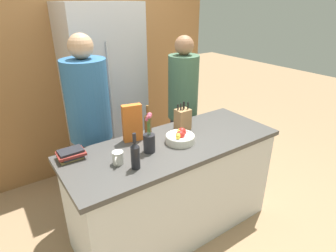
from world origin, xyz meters
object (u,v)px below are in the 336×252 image
Objects in this scene: cereal_box at (132,123)px; bottle_vinegar at (148,123)px; refrigerator at (105,97)px; person_at_sink at (90,123)px; fruit_bowl at (180,137)px; knife_block at (183,119)px; flower_vase at (149,140)px; book_stack at (71,154)px; bottle_oil at (135,155)px; coffee_mug at (118,158)px; person_in_blue at (183,105)px.

cereal_box reaches higher than bottle_vinegar.
person_at_sink is (-0.40, -0.61, -0.00)m from refrigerator.
fruit_bowl is 0.14× the size of person_at_sink.
fruit_bowl is 0.26m from knife_block.
refrigerator is at bearing 106.26° from knife_block.
cereal_box is at bearing 93.23° from flower_vase.
refrigerator reaches higher than flower_vase.
knife_block reaches higher than bottle_vinegar.
fruit_bowl is at bearing -16.90° from book_stack.
fruit_bowl is 0.89× the size of bottle_oil.
coffee_mug is 0.37m from book_stack.
knife_block is at bearing 15.56° from coffee_mug.
flower_vase is at bearing -115.30° from person_in_blue.
refrigerator is 1.25m from fruit_bowl.
bottle_oil is (-0.36, -1.38, 0.03)m from refrigerator.
knife_block reaches higher than book_stack.
person_at_sink is (-0.53, 0.63, 0.03)m from fruit_bowl.
book_stack is at bearing -125.29° from refrigerator.
person_at_sink reaches higher than coffee_mug.
knife_block reaches higher than fruit_bowl.
person_in_blue is at bearing 15.54° from book_stack.
person_in_blue is at bearing 16.22° from person_at_sink.
book_stack is 0.48m from person_at_sink.
person_at_sink is at bearing 92.89° from bottle_oil.
bottle_oil is at bearing -70.41° from person_at_sink.
coffee_mug is at bearing -134.70° from cereal_box.
flower_vase is (-0.46, -0.18, -0.00)m from knife_block.
bottle_oil reaches higher than book_stack.
flower_vase reaches higher than fruit_bowl.
refrigerator is 1.24m from flower_vase.
person_at_sink reaches higher than cereal_box.
person_at_sink reaches higher than book_stack.
fruit_bowl is 0.90× the size of knife_block.
coffee_mug is (-0.44, -1.25, -0.03)m from refrigerator.
book_stack is at bearing -137.30° from person_in_blue.
bottle_vinegar is at bearing 34.99° from coffee_mug.
person_at_sink is at bearing 139.27° from bottle_vinegar.
knife_block is 0.77m from coffee_mug.
knife_block is at bearing -73.74° from refrigerator.
flower_vase is (-0.29, 0.01, 0.05)m from fruit_bowl.
flower_vase reaches higher than cereal_box.
person_in_blue reaches higher than fruit_bowl.
cereal_box is 0.90m from person_in_blue.
fruit_bowl is at bearing 1.47° from coffee_mug.
person_in_blue is (1.08, 0.64, -0.01)m from coffee_mug.
flower_vase is at bearing 177.95° from fruit_bowl.
book_stack is (-1.00, 0.06, -0.06)m from knife_block.
person_at_sink is (-0.71, 0.44, -0.02)m from knife_block.
cereal_box is 3.01× the size of coffee_mug.
flower_vase is 0.29m from coffee_mug.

